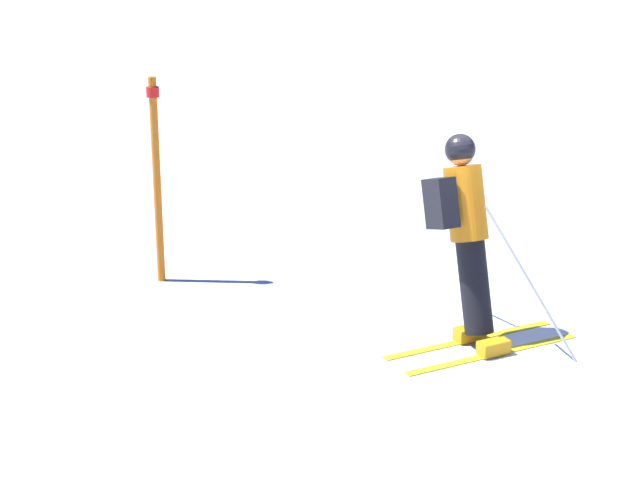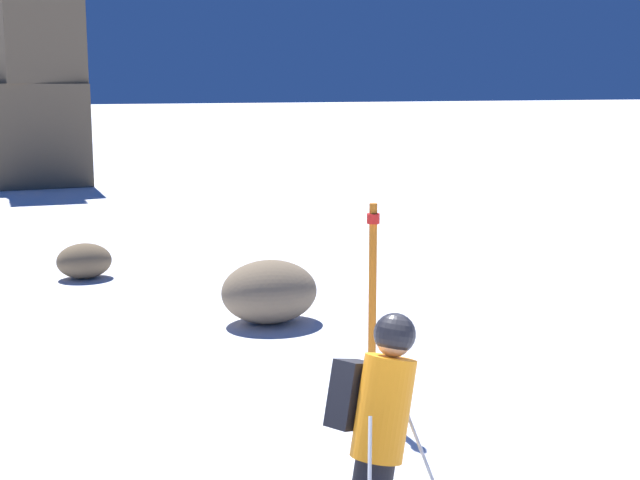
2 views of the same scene
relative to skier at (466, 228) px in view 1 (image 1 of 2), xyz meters
The scene contains 3 objects.
ground_plane 1.06m from the skier, 81.73° to the right, with size 300.00×300.00×0.00m, color white.
skier is the anchor object (origin of this frame).
trail_marker 3.33m from the skier, 62.76° to the left, with size 0.13×0.13×2.14m.
Camera 1 is at (-9.02, 1.41, 3.83)m, focal length 60.00 mm.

